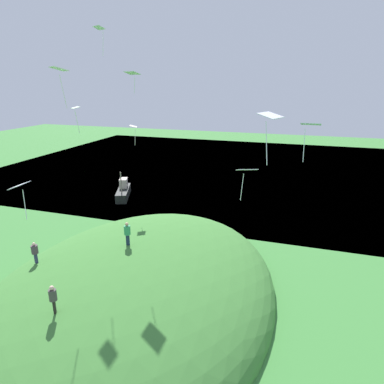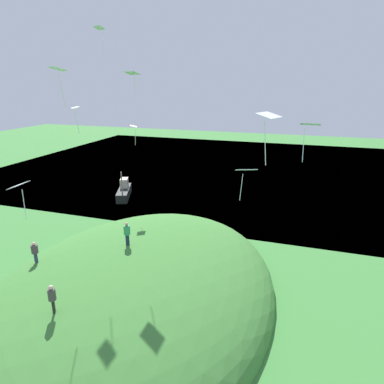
% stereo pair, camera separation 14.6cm
% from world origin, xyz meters
% --- Properties ---
extents(ground_plane, '(160.00, 160.00, 0.00)m').
position_xyz_m(ground_plane, '(0.00, 0.00, 0.00)').
color(ground_plane, '#3C7F37').
extents(lake_water, '(58.03, 80.00, 0.40)m').
position_xyz_m(lake_water, '(-34.41, 0.00, -0.20)').
color(lake_water, '#4A6990').
rests_on(lake_water, ground_plane).
extents(grass_hill, '(27.93, 20.08, 6.72)m').
position_xyz_m(grass_hill, '(6.33, 1.52, 0.00)').
color(grass_hill, '#3D7A33').
rests_on(grass_hill, ground_plane).
extents(boat_on_lake, '(5.81, 3.43, 3.87)m').
position_xyz_m(boat_on_lake, '(-13.32, -10.20, 0.78)').
color(boat_on_lake, black).
rests_on(boat_on_lake, lake_water).
extents(person_near_shore, '(0.60, 0.60, 1.80)m').
position_xyz_m(person_near_shore, '(5.19, 0.55, 4.45)').
color(person_near_shore, '#1C2B43').
rests_on(person_near_shore, grass_hill).
extents(person_on_hilltop, '(0.58, 0.58, 1.62)m').
position_xyz_m(person_on_hilltop, '(8.16, -5.29, 3.43)').
color(person_on_hilltop, '#2D2F54').
rests_on(person_on_hilltop, grass_hill).
extents(person_walking_path, '(0.57, 0.57, 1.69)m').
position_xyz_m(person_walking_path, '(12.89, 0.22, 3.99)').
color(person_walking_path, black).
rests_on(person_walking_path, grass_hill).
extents(kite_0, '(0.76, 0.79, 1.69)m').
position_xyz_m(kite_0, '(7.10, -1.39, 13.18)').
color(kite_0, silver).
extents(kite_1, '(1.15, 1.38, 2.11)m').
position_xyz_m(kite_1, '(6.29, 9.20, 9.95)').
color(kite_1, white).
extents(kite_2, '(1.10, 0.79, 2.03)m').
position_xyz_m(kite_2, '(11.99, -1.72, 9.62)').
color(kite_2, white).
extents(kite_3, '(1.03, 1.27, 1.59)m').
position_xyz_m(kite_3, '(1.79, -0.14, 15.42)').
color(kite_3, white).
extents(kite_4, '(1.38, 1.17, 2.39)m').
position_xyz_m(kite_4, '(9.73, 10.61, 13.32)').
color(kite_4, white).
extents(kite_5, '(0.91, 1.05, 2.18)m').
position_xyz_m(kite_5, '(0.68, -3.27, 18.61)').
color(kite_5, white).
extents(kite_6, '(1.12, 1.18, 1.83)m').
position_xyz_m(kite_6, '(11.75, 1.36, 15.31)').
color(kite_6, white).
extents(kite_7, '(1.16, 0.99, 1.87)m').
position_xyz_m(kite_7, '(-3.59, -3.09, 10.81)').
color(kite_7, silver).
extents(kite_8, '(0.81, 1.13, 2.24)m').
position_xyz_m(kite_8, '(5.27, 12.43, 12.51)').
color(kite_8, white).
extents(mooring_post, '(0.14, 0.14, 0.89)m').
position_xyz_m(mooring_post, '(-5.73, 1.58, 0.44)').
color(mooring_post, brown).
rests_on(mooring_post, ground_plane).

